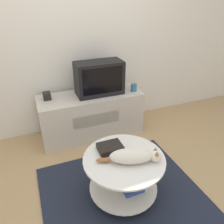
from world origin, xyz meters
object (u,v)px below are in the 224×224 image
Objects in this scene: speaker at (47,96)px; dvd_box at (110,148)px; cat at (134,156)px; tv at (99,78)px.

speaker is 0.42× the size of dvd_box.
speaker is 0.17× the size of cat.
speaker is 1.42m from cat.
speaker is (-0.67, 0.07, -0.17)m from tv.
tv is 1.09× the size of cat.
cat is (0.55, -1.30, -0.11)m from speaker.
tv is 0.69m from speaker.
cat reaches higher than dvd_box.
tv is at bearing 76.32° from dvd_box.
tv reaches higher than speaker.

